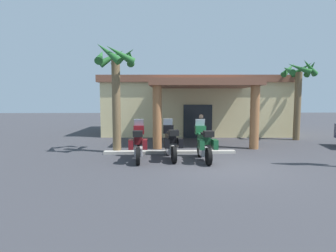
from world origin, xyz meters
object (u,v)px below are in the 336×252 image
object	(u,v)px
palm_tree_near_portico	(299,83)
motorcycle_green	(204,143)
motel_building	(194,105)
pedestrian	(201,128)
palm_tree_roadside	(116,75)
motorcycle_maroon	(138,143)
motorcycle_black	(171,142)

from	to	relation	value
palm_tree_near_portico	motorcycle_green	bearing A→B (deg)	-139.63
motel_building	pedestrian	xyz separation A→B (m)	(-0.40, -6.38, -1.06)
motel_building	palm_tree_roadside	bearing A→B (deg)	-117.93
motorcycle_maroon	palm_tree_near_portico	world-z (taller)	palm_tree_near_portico
palm_tree_roadside	palm_tree_near_portico	bearing A→B (deg)	19.60
motorcycle_maroon	pedestrian	size ratio (longest dim) A/B	1.32
motorcycle_maroon	palm_tree_roadside	world-z (taller)	palm_tree_roadside
motorcycle_black	palm_tree_roadside	xyz separation A→B (m)	(-2.41, 1.50, 2.83)
pedestrian	palm_tree_near_portico	xyz separation A→B (m)	(6.13, 2.26, 2.43)
motel_building	palm_tree_roadside	xyz separation A→B (m)	(-4.48, -7.76, 1.50)
palm_tree_near_portico	palm_tree_roadside	size ratio (longest dim) A/B	0.96
motorcycle_maroon	motorcycle_green	bearing A→B (deg)	-95.53
motorcycle_maroon	motel_building	bearing A→B (deg)	-22.14
palm_tree_near_portico	pedestrian	bearing A→B (deg)	-159.78
pedestrian	palm_tree_roadside	distance (m)	5.00
palm_tree_roadside	pedestrian	bearing A→B (deg)	18.66
palm_tree_near_portico	palm_tree_roadside	distance (m)	10.83
motel_building	palm_tree_near_portico	xyz separation A→B (m)	(5.72, -4.13, 1.38)
motorcycle_black	motorcycle_green	bearing A→B (deg)	-112.44
palm_tree_near_portico	palm_tree_roadside	xyz separation A→B (m)	(-10.20, -3.63, 0.13)
motorcycle_maroon	palm_tree_roadside	size ratio (longest dim) A/B	0.45
motorcycle_black	motorcycle_green	xyz separation A→B (m)	(1.31, -0.37, 0.00)
motorcycle_maroon	palm_tree_roadside	distance (m)	3.50
palm_tree_near_portico	palm_tree_roadside	world-z (taller)	palm_tree_roadside
palm_tree_roadside	motorcycle_black	bearing A→B (deg)	-31.95
motorcycle_black	palm_tree_near_portico	size ratio (longest dim) A/B	0.46
motorcycle_black	motorcycle_green	size ratio (longest dim) A/B	1.00
motorcycle_maroon	motorcycle_green	world-z (taller)	same
palm_tree_roadside	motel_building	bearing A→B (deg)	60.00
motorcycle_maroon	pedestrian	xyz separation A→B (m)	(2.97, 3.12, 0.27)
motorcycle_green	palm_tree_roadside	size ratio (longest dim) A/B	0.45
motel_building	motorcycle_black	world-z (taller)	motel_building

